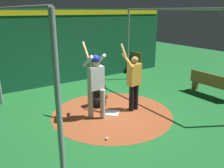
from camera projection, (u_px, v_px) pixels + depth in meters
ground_plane at (112, 113)px, 7.22m from camera, size 26.78×26.78×0.00m
dirt_circle at (112, 113)px, 7.22m from camera, size 3.68×3.68×0.01m
home_plate at (112, 113)px, 7.22m from camera, size 0.59×0.59×0.01m
batter at (96, 80)px, 6.58m from camera, size 0.68×0.49×2.21m
catcher at (99, 95)px, 7.71m from camera, size 0.58×0.40×0.94m
visitor at (134, 80)px, 7.17m from camera, size 0.56×0.53×2.09m
back_wall at (61, 47)px, 9.78m from camera, size 0.23×10.78×3.10m
cage_frame at (112, 43)px, 6.57m from camera, size 5.51×5.44×3.11m
bat_rack at (134, 63)px, 11.91m from camera, size 1.18×0.21×1.05m
bench at (212, 84)px, 8.56m from camera, size 1.72×0.36×0.85m
baseball_0 at (107, 138)px, 5.72m from camera, size 0.07×0.07×0.07m
baseball_1 at (100, 99)px, 8.30m from camera, size 0.07×0.07×0.07m
baseball_2 at (125, 109)px, 7.41m from camera, size 0.07×0.07×0.07m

